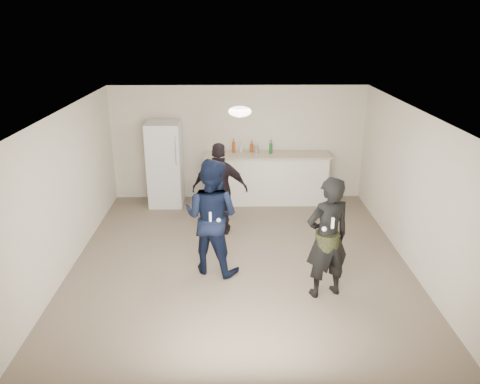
{
  "coord_description": "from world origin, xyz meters",
  "views": [
    {
      "loc": [
        -0.11,
        -6.95,
        3.8
      ],
      "look_at": [
        0.0,
        0.2,
        1.15
      ],
      "focal_mm": 35.0,
      "sensor_mm": 36.0,
      "label": 1
    }
  ],
  "objects_px": {
    "shaker": "(256,149)",
    "spectator": "(220,189)",
    "fridge": "(165,164)",
    "man": "(211,217)",
    "woman": "(327,238)",
    "counter": "(266,179)"
  },
  "relations": [
    {
      "from": "man",
      "to": "woman",
      "type": "height_order",
      "value": "man"
    },
    {
      "from": "counter",
      "to": "shaker",
      "type": "relative_size",
      "value": 15.29
    },
    {
      "from": "shaker",
      "to": "counter",
      "type": "bearing_deg",
      "value": -22.97
    },
    {
      "from": "counter",
      "to": "fridge",
      "type": "bearing_deg",
      "value": -178.15
    },
    {
      "from": "woman",
      "to": "shaker",
      "type": "bearing_deg",
      "value": -95.99
    },
    {
      "from": "spectator",
      "to": "fridge",
      "type": "bearing_deg",
      "value": -47.17
    },
    {
      "from": "shaker",
      "to": "man",
      "type": "height_order",
      "value": "man"
    },
    {
      "from": "man",
      "to": "woman",
      "type": "distance_m",
      "value": 1.82
    },
    {
      "from": "counter",
      "to": "man",
      "type": "relative_size",
      "value": 1.4
    },
    {
      "from": "counter",
      "to": "spectator",
      "type": "relative_size",
      "value": 1.49
    },
    {
      "from": "shaker",
      "to": "fridge",
      "type": "bearing_deg",
      "value": -175.22
    },
    {
      "from": "man",
      "to": "woman",
      "type": "xyz_separation_m",
      "value": [
        1.67,
        -0.73,
        -0.02
      ]
    },
    {
      "from": "counter",
      "to": "woman",
      "type": "bearing_deg",
      "value": -80.77
    },
    {
      "from": "counter",
      "to": "spectator",
      "type": "bearing_deg",
      "value": -121.58
    },
    {
      "from": "shaker",
      "to": "spectator",
      "type": "bearing_deg",
      "value": -114.15
    },
    {
      "from": "spectator",
      "to": "shaker",
      "type": "bearing_deg",
      "value": -110.05
    },
    {
      "from": "fridge",
      "to": "spectator",
      "type": "relative_size",
      "value": 1.03
    },
    {
      "from": "fridge",
      "to": "shaker",
      "type": "xyz_separation_m",
      "value": [
        1.95,
        0.16,
        0.28
      ]
    },
    {
      "from": "shaker",
      "to": "spectator",
      "type": "distance_m",
      "value": 1.85
    },
    {
      "from": "shaker",
      "to": "man",
      "type": "bearing_deg",
      "value": -105.44
    },
    {
      "from": "man",
      "to": "woman",
      "type": "bearing_deg",
      "value": 178.77
    },
    {
      "from": "counter",
      "to": "shaker",
      "type": "distance_m",
      "value": 0.69
    }
  ]
}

